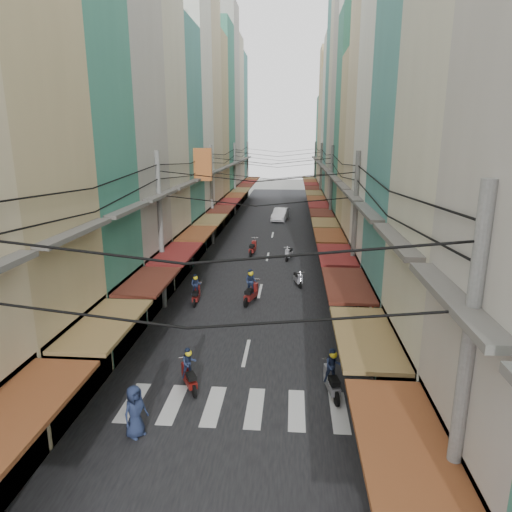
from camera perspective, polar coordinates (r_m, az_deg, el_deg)
The scene contains 15 objects.
ground at distance 21.44m, azimuth -0.68°, elevation -9.65°, with size 160.00×160.00×0.00m, color slate.
road at distance 40.47m, azimuth 1.95°, elevation 2.06°, with size 10.00×80.00×0.02m, color black.
sidewalk_left at distance 41.28m, azimuth -7.10°, elevation 2.23°, with size 3.00×80.00×0.06m, color slate.
sidewalk_right at distance 40.69m, azimuth 11.14°, elevation 1.88°, with size 3.00×80.00×0.06m, color slate.
crosswalk at distance 16.18m, azimuth -2.76°, elevation -18.30°, with size 7.55×2.40×0.01m.
building_row_left at distance 37.33m, azimuth -10.91°, elevation 15.86°, with size 7.80×67.67×23.70m.
building_row_right at distance 36.42m, azimuth 14.79°, elevation 15.10°, with size 7.80×68.98×22.59m.
utility_poles at distance 34.59m, azimuth 1.64°, elevation 10.94°, with size 10.20×66.13×8.20m.
white_car at distance 49.96m, azimuth 3.06°, elevation 4.45°, with size 4.72×1.85×1.66m, color silver.
bicycle at distance 20.10m, azimuth 15.98°, elevation -12.00°, with size 0.68×1.80×1.24m, color black.
moving_scooters at distance 24.22m, azimuth -0.14°, elevation -5.41°, with size 7.16×21.35×1.90m.
parked_scooters at distance 18.16m, azimuth 13.59°, elevation -13.15°, with size 13.12×12.25×1.00m.
pedestrians at distance 22.64m, azimuth -10.77°, elevation -5.66°, with size 11.56×20.90×2.23m.
market_umbrella at distance 19.70m, azimuth 17.93°, elevation -5.48°, with size 2.46×2.46×2.59m.
traffic_sign at distance 17.46m, azimuth 14.14°, elevation -8.09°, with size 0.10×0.66×3.01m.
Camera 1 is at (1.84, -19.46, 8.82)m, focal length 32.00 mm.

